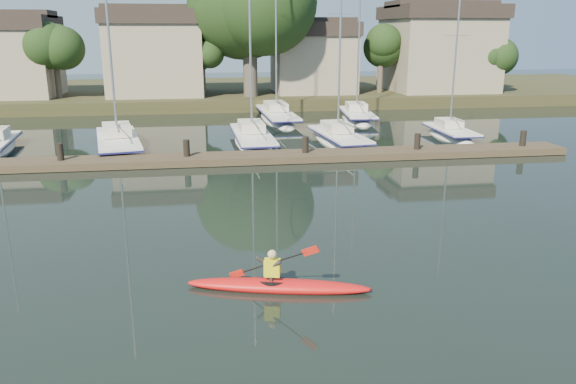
{
  "coord_description": "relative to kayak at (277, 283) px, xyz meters",
  "views": [
    {
      "loc": [
        -2.08,
        -13.8,
        6.32
      ],
      "look_at": [
        0.59,
        3.95,
        1.2
      ],
      "focal_mm": 35.0,
      "sensor_mm": 36.0,
      "label": 1
    }
  ],
  "objects": [
    {
      "name": "sailboat_4",
      "position": [
        13.58,
        19.94,
        -0.36
      ],
      "size": [
        2.07,
        6.37,
        10.74
      ],
      "rotation": [
        0.0,
        0.0,
        -0.03
      ],
      "color": "silver",
      "rests_on": "ground"
    },
    {
      "name": "sailboat_2",
      "position": [
        1.11,
        19.77,
        -0.37
      ],
      "size": [
        2.38,
        9.15,
        15.05
      ],
      "rotation": [
        0.0,
        0.0,
        0.03
      ],
      "color": "silver",
      "rests_on": "ground"
    },
    {
      "name": "shore",
      "position": [
        2.02,
        41.14,
        3.04
      ],
      "size": [
        90.0,
        25.25,
        12.75
      ],
      "color": "#2A3118",
      "rests_on": "ground"
    },
    {
      "name": "sailboat_3",
      "position": [
        6.18,
        19.01,
        -0.37
      ],
      "size": [
        2.82,
        8.04,
        12.71
      ],
      "rotation": [
        0.0,
        0.0,
        0.1
      ],
      "color": "silver",
      "rests_on": "ground"
    },
    {
      "name": "ground",
      "position": [
        0.41,
        0.85,
        -0.18
      ],
      "size": [
        160.0,
        160.0,
        0.0
      ],
      "primitive_type": "plane",
      "color": "black",
      "rests_on": "ground"
    },
    {
      "name": "kayak",
      "position": [
        0.0,
        0.0,
        0.0
      ],
      "size": [
        4.76,
        1.71,
        1.52
      ],
      "rotation": [
        0.0,
        0.0,
        -0.23
      ],
      "color": "red",
      "rests_on": "ground"
    },
    {
      "name": "sailboat_7",
      "position": [
        9.73,
        27.96,
        -0.38
      ],
      "size": [
        2.97,
        8.22,
        12.95
      ],
      "rotation": [
        0.0,
        0.0,
        -0.11
      ],
      "color": "silver",
      "rests_on": "ground"
    },
    {
      "name": "dock",
      "position": [
        0.41,
        14.85,
        0.02
      ],
      "size": [
        34.0,
        2.0,
        1.8
      ],
      "color": "brown",
      "rests_on": "ground"
    },
    {
      "name": "sailboat_6",
      "position": [
        3.75,
        28.61,
        -0.38
      ],
      "size": [
        2.57,
        10.55,
        16.66
      ],
      "rotation": [
        0.0,
        0.0,
        0.04
      ],
      "color": "silver",
      "rests_on": "ground"
    },
    {
      "name": "sailboat_1",
      "position": [
        -6.53,
        19.29,
        -0.39
      ],
      "size": [
        3.9,
        9.46,
        15.04
      ],
      "rotation": [
        0.0,
        0.0,
        0.18
      ],
      "color": "silver",
      "rests_on": "ground"
    }
  ]
}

